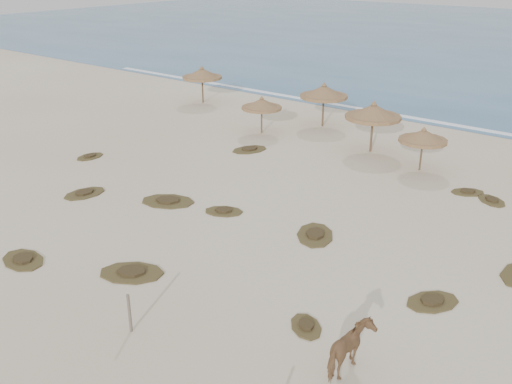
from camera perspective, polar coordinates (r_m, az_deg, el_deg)
ground at (r=21.72m, az=-6.26°, el=-8.23°), size 160.00×160.00×0.00m
foam_line at (r=42.78m, az=18.78°, el=6.42°), size 70.00×0.60×0.01m
palapa_0 at (r=46.50m, az=-5.42°, el=11.67°), size 3.29×3.29×2.97m
palapa_1 at (r=39.83m, az=6.81°, el=9.87°), size 3.90×3.90×3.08m
palapa_2 at (r=38.06m, az=0.57°, el=8.76°), size 2.89×2.89×2.52m
palapa_3 at (r=34.88m, az=11.66°, el=7.81°), size 4.11×4.11×3.14m
palapa_4 at (r=32.49m, az=16.39°, el=5.35°), size 3.36×3.36×2.49m
horse at (r=16.95m, az=9.41°, el=-15.33°), size 0.86×1.81×1.51m
fence_post_near at (r=18.74m, az=-12.54°, el=-11.75°), size 0.12×0.12×1.36m
scrub_0 at (r=29.80m, az=-16.77°, el=-0.11°), size 1.72×2.34×0.16m
scrub_1 at (r=27.96m, az=-8.81°, el=-0.90°), size 3.14×2.70×0.16m
scrub_2 at (r=26.61m, az=-3.25°, el=-1.91°), size 2.16×1.89×0.16m
scrub_3 at (r=24.51m, az=5.92°, el=-4.26°), size 2.58×2.85×0.16m
scrub_4 at (r=20.91m, az=17.22°, el=-10.40°), size 2.13×2.36×0.16m
scrub_6 at (r=35.04m, az=-0.66°, el=4.28°), size 2.23×2.65×0.16m
scrub_7 at (r=30.61m, az=20.41°, el=0.01°), size 1.98×1.89×0.16m
scrub_8 at (r=35.21m, az=-16.28°, el=3.44°), size 1.12×1.72×0.16m
scrub_9 at (r=22.14m, az=-12.34°, el=-7.86°), size 2.98×2.68×0.16m
scrub_10 at (r=29.98m, az=22.51°, el=-0.78°), size 1.93×1.87×0.16m
scrub_11 at (r=24.27m, az=-22.27°, el=-6.28°), size 2.27×1.62×0.16m
scrub_12 at (r=18.91m, az=5.02°, el=-13.20°), size 1.74×1.67×0.16m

